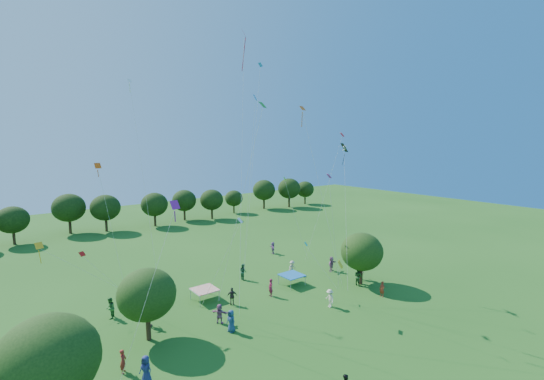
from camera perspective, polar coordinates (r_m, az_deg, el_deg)
The scene contains 40 objects.
near_tree_west at distance 23.04m, azimuth -31.74°, elevation -21.79°, with size 5.02×5.02×6.33m.
near_tree_north at distance 29.88m, azimuth -19.04°, elevation -15.23°, with size 4.34×4.34×5.57m.
near_tree_east at distance 39.86m, azimuth 13.91°, elevation -9.36°, with size 4.40×4.40×5.55m.
treeline at distance 68.13m, azimuth -23.11°, elevation -2.34°, with size 88.01×8.77×6.77m.
tent_red_stripe at distance 36.42m, azimuth -10.52°, elevation -15.11°, with size 2.20×2.20×1.10m.
tent_blue at distance 39.43m, azimuth 3.13°, elevation -13.20°, with size 2.20×2.20×1.10m.
crowd_person_0 at distance 30.76m, azimuth -6.43°, elevation -19.73°, with size 0.88×0.48×1.79m, color navy.
crowd_person_1 at distance 27.87m, azimuth -22.32°, elevation -23.58°, with size 0.59×0.38×1.59m, color maroon.
crowd_person_2 at distance 35.36m, azimuth -24.05°, elevation -16.57°, with size 0.90×0.49×1.83m, color #2B632A.
crowd_person_3 at distance 34.94m, azimuth 9.04°, elevation -16.43°, with size 1.10×0.49×1.68m, color beige.
crowd_person_4 at distance 35.20m, azimuth -6.28°, elevation -16.22°, with size 0.96×0.44×1.64m, color #392F2E.
crowd_person_5 at distance 32.15m, azimuth -8.22°, elevation -18.65°, with size 1.53×0.55×1.64m, color #97587D.
crowd_person_6 at distance 26.43m, azimuth -19.19°, elevation -25.04°, with size 0.88×0.47×1.78m, color navy.
crowd_person_7 at distance 36.71m, azimuth -0.22°, elevation -15.07°, with size 0.65×0.42×1.74m, color maroon.
crowd_person_8 at distance 40.33m, azimuth 13.36°, elevation -13.06°, with size 0.93×0.50×1.89m, color #254E21.
crowd_person_9 at distance 42.02m, azimuth 13.74°, elevation -12.38°, with size 1.10×0.49×1.68m, color #C5B29E.
crowd_person_10 at distance 36.24m, azimuth -18.58°, elevation -15.80°, with size 1.01×0.46×1.72m, color #483B39.
crowd_person_11 at distance 43.86m, azimuth 9.31°, elevation -11.36°, with size 1.63×0.58×1.75m, color #985982.
crowd_person_13 at distance 38.21m, azimuth 16.89°, elevation -14.66°, with size 0.57×0.36×1.52m, color maroon.
crowd_person_14 at distance 40.94m, azimuth -4.55°, elevation -12.64°, with size 0.88×0.47×1.78m, color #235235.
crowd_person_15 at distance 42.44m, azimuth 3.18°, elevation -12.04°, with size 1.03×0.46×1.58m, color #BCA596.
crowd_person_16 at distance 32.90m, azimuth -18.75°, elevation -18.26°, with size 1.02×0.46×1.73m, color #473E38.
crowd_person_17 at distance 49.77m, azimuth 0.12°, elevation -9.06°, with size 1.51×0.54×1.62m, color #844F88.
pirate_kite at distance 39.07m, azimuth 11.31°, elevation 6.04°, with size 4.89×5.29×13.59m.
red_high_kite at distance 34.01m, azimuth -4.57°, elevation 15.77°, with size 5.07×6.46×23.96m.
small_kite_0 at distance 44.21m, azimuth 9.83°, elevation 4.65°, with size 5.82×0.74×14.82m.
small_kite_1 at distance 35.54m, azimuth -25.00°, elevation 0.01°, with size 1.72×1.60×11.86m.
small_kite_2 at distance 32.19m, azimuth 10.66°, elevation -11.70°, with size 2.58×2.59×3.68m.
small_kite_3 at distance 27.42m, azimuth -3.22°, elevation 5.61°, with size 1.61×5.25×16.54m.
small_kite_4 at distance 37.47m, azimuth -3.05°, elevation 8.67°, with size 0.97×1.82×18.41m.
small_kite_5 at distance 20.92m, azimuth -16.49°, elevation -7.49°, with size 3.56×1.32×10.47m.
small_kite_6 at distance 39.45m, azimuth -20.36°, elevation 7.73°, with size 0.50×6.00×20.13m.
small_kite_7 at distance 36.09m, azimuth 6.02°, elevation -9.41°, with size 1.19×3.61×3.94m.
small_kite_8 at distance 35.68m, azimuth -26.85°, elevation -9.76°, with size 3.50×0.98×4.33m.
small_kite_9 at distance 33.40m, azimuth 6.17°, elevation 6.34°, with size 3.09×3.09×16.90m.
small_kite_10 at distance 36.97m, azimuth -31.44°, elevation -8.46°, with size 6.64×2.89×5.19m.
small_kite_11 at distance 40.71m, azimuth 2.78°, elevation -0.96°, with size 3.24×0.90×9.89m.
small_kite_12 at distance 39.68m, azimuth -2.56°, elevation 10.30°, with size 3.16×1.30×22.15m.
small_kite_13 at distance 31.67m, azimuth 9.32°, elevation -2.27°, with size 2.69×1.02×11.03m.
small_kite_14 at distance 26.75m, azimuth -6.57°, elevation -8.23°, with size 1.52×4.73×8.38m.
Camera 1 is at (-18.38, -9.75, 14.88)m, focal length 24.00 mm.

